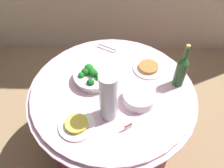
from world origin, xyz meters
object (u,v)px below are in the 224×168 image
object	(u,v)px
broccoli_bowl	(93,76)
serving_tongs	(107,48)
plate_stack	(139,97)
label_placard_front	(128,126)
food_plate_fried_egg	(77,125)
wine_bottle	(181,70)
food_plate_peanuts	(148,68)
decorative_fruit_vase	(109,99)

from	to	relation	value
broccoli_bowl	serving_tongs	xyz separation A→B (m)	(0.08, 0.35, -0.04)
plate_stack	serving_tongs	world-z (taller)	plate_stack
plate_stack	label_placard_front	xyz separation A→B (m)	(-0.08, -0.21, -0.00)
plate_stack	food_plate_fried_egg	size ratio (longest dim) A/B	0.95
serving_tongs	food_plate_fried_egg	xyz separation A→B (m)	(-0.16, -0.72, 0.01)
broccoli_bowl	wine_bottle	size ratio (longest dim) A/B	0.83
plate_stack	food_plate_peanuts	distance (m)	0.31
food_plate_peanuts	broccoli_bowl	bearing A→B (deg)	-163.16
plate_stack	food_plate_fried_egg	distance (m)	0.43
decorative_fruit_vase	serving_tongs	xyz separation A→B (m)	(-0.03, 0.63, -0.14)
plate_stack	wine_bottle	xyz separation A→B (m)	(0.28, 0.16, 0.09)
plate_stack	wine_bottle	world-z (taller)	wine_bottle
serving_tongs	food_plate_fried_egg	size ratio (longest dim) A/B	0.74
wine_bottle	decorative_fruit_vase	bearing A→B (deg)	-150.37
decorative_fruit_vase	food_plate_fried_egg	size ratio (longest dim) A/B	1.55
broccoli_bowl	food_plate_fried_egg	world-z (taller)	broccoli_bowl
broccoli_bowl	wine_bottle	world-z (taller)	wine_bottle
serving_tongs	food_plate_peanuts	size ratio (longest dim) A/B	0.74
plate_stack	wine_bottle	bearing A→B (deg)	29.76
serving_tongs	food_plate_fried_egg	distance (m)	0.74
decorative_fruit_vase	serving_tongs	distance (m)	0.65
decorative_fruit_vase	food_plate_fried_egg	world-z (taller)	decorative_fruit_vase
wine_bottle	food_plate_fried_egg	xyz separation A→B (m)	(-0.66, -0.36, -0.11)
plate_stack	serving_tongs	size ratio (longest dim) A/B	1.30
broccoli_bowl	wine_bottle	distance (m)	0.59
broccoli_bowl	food_plate_peanuts	size ratio (longest dim) A/B	1.27
broccoli_bowl	label_placard_front	world-z (taller)	broccoli_bowl
food_plate_peanuts	food_plate_fried_egg	distance (m)	0.68
food_plate_fried_egg	label_placard_front	distance (m)	0.30
label_placard_front	wine_bottle	bearing A→B (deg)	46.41
decorative_fruit_vase	label_placard_front	bearing A→B (deg)	-42.14
food_plate_peanuts	label_placard_front	bearing A→B (deg)	-107.64
food_plate_fried_egg	label_placard_front	xyz separation A→B (m)	(0.30, -0.01, 0.02)
food_plate_peanuts	plate_stack	bearing A→B (deg)	-106.04
plate_stack	decorative_fruit_vase	distance (m)	0.25
wine_bottle	food_plate_peanuts	distance (m)	0.26
wine_bottle	broccoli_bowl	bearing A→B (deg)	178.14
plate_stack	food_plate_fried_egg	xyz separation A→B (m)	(-0.38, -0.20, -0.02)
plate_stack	food_plate_peanuts	size ratio (longest dim) A/B	0.95
plate_stack	serving_tongs	distance (m)	0.57
serving_tongs	plate_stack	bearing A→B (deg)	-66.76
broccoli_bowl	plate_stack	distance (m)	0.36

